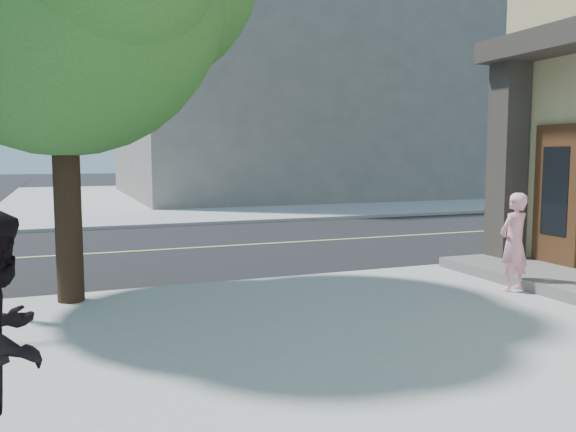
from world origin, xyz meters
name	(u,v)px	position (x,y,z in m)	size (l,w,h in m)	color
sidewalk_ne	(284,195)	(13.50, 21.50, 0.06)	(29.00, 25.00, 0.12)	#A1A1A1
filler_ne	(289,70)	(14.00, 22.00, 7.12)	(18.00, 16.00, 14.00)	slate
man_on_phone	(514,242)	(8.25, -2.34, 0.90)	(0.57, 0.37, 1.56)	pink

